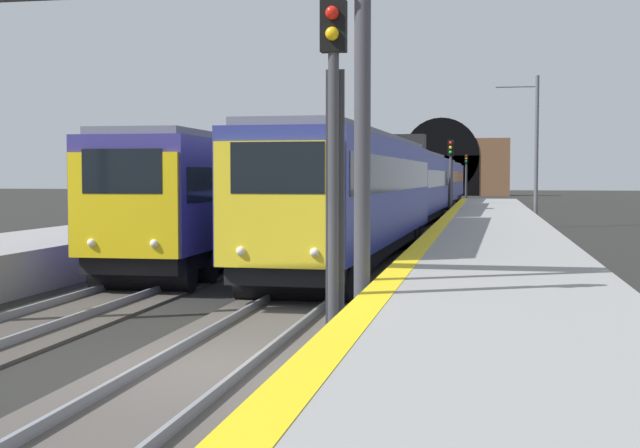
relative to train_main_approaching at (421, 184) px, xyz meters
name	(u,v)px	position (x,y,z in m)	size (l,w,h in m)	color
ground_plane	(203,371)	(-43.58, 0.00, -2.34)	(320.00, 320.00, 0.00)	black
platform_right	(501,346)	(-43.58, -4.26, -1.80)	(112.00, 4.17, 1.08)	gray
platform_right_edge_strip	(368,303)	(-43.58, -2.42, -1.25)	(112.00, 0.50, 0.01)	yellow
track_main_line	(203,369)	(-43.58, 0.00, -2.29)	(160.00, 2.91, 0.21)	#4C4742
train_main_approaching	(421,184)	(0.00, 0.00, 0.00)	(76.25, 3.36, 5.02)	navy
train_adjacent_platform	(334,186)	(-7.27, 4.41, -0.05)	(59.33, 3.20, 4.92)	navy
railway_signal_near	(334,155)	(-42.92, -1.81, 0.83)	(0.39, 0.38, 5.42)	#38383D
railway_signal_mid	(450,172)	(0.35, -1.81, 0.78)	(0.39, 0.38, 5.13)	#4C4C54
railway_signal_far	(466,172)	(45.58, -1.81, 0.87)	(0.39, 0.38, 5.30)	#38383D
overhead_signal_gantry	(128,41)	(-41.01, 2.20, 2.90)	(0.70, 8.63, 6.91)	#3F3F47
tunnel_portal	(441,167)	(69.57, 2.20, 1.74)	(3.04, 19.09, 11.01)	brown
catenary_mast_near	(536,150)	(-6.54, -6.70, 1.95)	(0.22, 2.34, 8.32)	#595B60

